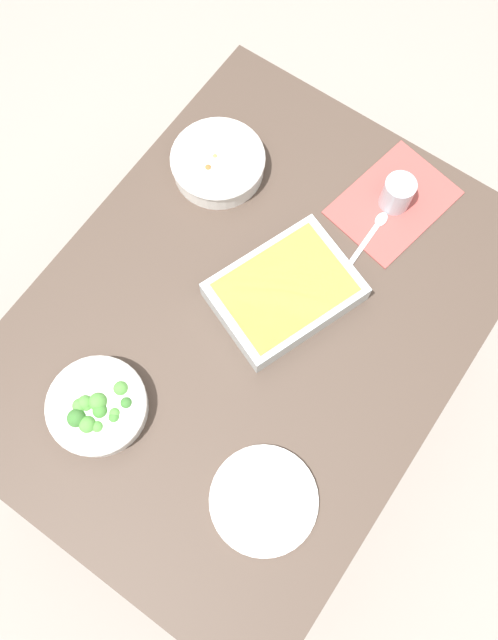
{
  "coord_description": "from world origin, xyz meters",
  "views": [
    {
      "loc": [
        0.36,
        0.25,
        2.06
      ],
      "look_at": [
        0.0,
        0.0,
        0.74
      ],
      "focal_mm": 35.35,
      "sensor_mm": 36.0,
      "label": 1
    }
  ],
  "objects_px": {
    "baking_dish": "(285,291)",
    "spoon_spare": "(372,233)",
    "stew_bowl": "(218,163)",
    "drink_cup": "(397,195)",
    "broccoli_bowl": "(98,407)",
    "spoon_by_stew": "(220,185)",
    "side_plate": "(264,500)",
    "spoon_by_broccoli": "(117,395)"
  },
  "relations": [
    {
      "from": "baking_dish",
      "to": "spoon_spare",
      "type": "height_order",
      "value": "baking_dish"
    },
    {
      "from": "spoon_spare",
      "to": "stew_bowl",
      "type": "bearing_deg",
      "value": -80.45
    },
    {
      "from": "drink_cup",
      "to": "broccoli_bowl",
      "type": "bearing_deg",
      "value": -18.13
    },
    {
      "from": "spoon_by_stew",
      "to": "baking_dish",
      "type": "bearing_deg",
      "value": 62.61
    },
    {
      "from": "side_plate",
      "to": "spoon_by_broccoli",
      "type": "relative_size",
      "value": 1.26
    },
    {
      "from": "spoon_by_stew",
      "to": "spoon_spare",
      "type": "relative_size",
      "value": 0.84
    },
    {
      "from": "broccoli_bowl",
      "to": "spoon_spare",
      "type": "relative_size",
      "value": 1.2
    },
    {
      "from": "spoon_by_stew",
      "to": "drink_cup",
      "type": "bearing_deg",
      "value": 118.55
    },
    {
      "from": "baking_dish",
      "to": "spoon_by_stew",
      "type": "height_order",
      "value": "baking_dish"
    },
    {
      "from": "stew_bowl",
      "to": "spoon_by_broccoli",
      "type": "distance_m",
      "value": 0.59
    },
    {
      "from": "broccoli_bowl",
      "to": "spoon_by_broccoli",
      "type": "xyz_separation_m",
      "value": [
        -0.04,
        0.01,
        -0.03
      ]
    },
    {
      "from": "side_plate",
      "to": "spoon_by_broccoli",
      "type": "bearing_deg",
      "value": -89.71
    },
    {
      "from": "baking_dish",
      "to": "spoon_spare",
      "type": "relative_size",
      "value": 2.05
    },
    {
      "from": "broccoli_bowl",
      "to": "spoon_by_broccoli",
      "type": "relative_size",
      "value": 1.2
    },
    {
      "from": "spoon_by_stew",
      "to": "spoon_by_broccoli",
      "type": "xyz_separation_m",
      "value": [
        0.53,
        0.12,
        0.0
      ]
    },
    {
      "from": "broccoli_bowl",
      "to": "baking_dish",
      "type": "height_order",
      "value": "broccoli_bowl"
    },
    {
      "from": "stew_bowl",
      "to": "spoon_by_stew",
      "type": "bearing_deg",
      "value": 39.62
    },
    {
      "from": "stew_bowl",
      "to": "spoon_spare",
      "type": "relative_size",
      "value": 1.28
    },
    {
      "from": "broccoli_bowl",
      "to": "spoon_spare",
      "type": "bearing_deg",
      "value": 159.46
    },
    {
      "from": "side_plate",
      "to": "spoon_spare",
      "type": "distance_m",
      "value": 0.64
    },
    {
      "from": "stew_bowl",
      "to": "drink_cup",
      "type": "xyz_separation_m",
      "value": [
        -0.16,
        0.39,
        0.01
      ]
    },
    {
      "from": "spoon_by_stew",
      "to": "stew_bowl",
      "type": "bearing_deg",
      "value": -140.38
    },
    {
      "from": "broccoli_bowl",
      "to": "drink_cup",
      "type": "bearing_deg",
      "value": 161.87
    },
    {
      "from": "stew_bowl",
      "to": "side_plate",
      "type": "relative_size",
      "value": 1.01
    },
    {
      "from": "side_plate",
      "to": "spoon_by_broccoli",
      "type": "xyz_separation_m",
      "value": [
        0.0,
        -0.38,
        -0.0
      ]
    },
    {
      "from": "spoon_by_stew",
      "to": "spoon_spare",
      "type": "distance_m",
      "value": 0.37
    },
    {
      "from": "broccoli_bowl",
      "to": "spoon_by_broccoli",
      "type": "distance_m",
      "value": 0.05
    },
    {
      "from": "broccoli_bowl",
      "to": "drink_cup",
      "type": "relative_size",
      "value": 2.46
    },
    {
      "from": "baking_dish",
      "to": "drink_cup",
      "type": "distance_m",
      "value": 0.35
    },
    {
      "from": "broccoli_bowl",
      "to": "side_plate",
      "type": "xyz_separation_m",
      "value": [
        -0.05,
        0.39,
        -0.02
      ]
    },
    {
      "from": "spoon_spare",
      "to": "drink_cup",
      "type": "bearing_deg",
      "value": 179.97
    },
    {
      "from": "side_plate",
      "to": "spoon_by_broccoli",
      "type": "height_order",
      "value": "side_plate"
    },
    {
      "from": "stew_bowl",
      "to": "baking_dish",
      "type": "bearing_deg",
      "value": 59.91
    },
    {
      "from": "drink_cup",
      "to": "spoon_by_stew",
      "type": "relative_size",
      "value": 0.58
    },
    {
      "from": "side_plate",
      "to": "spoon_by_broccoli",
      "type": "distance_m",
      "value": 0.38
    },
    {
      "from": "side_plate",
      "to": "spoon_by_stew",
      "type": "relative_size",
      "value": 1.5
    },
    {
      "from": "broccoli_bowl",
      "to": "spoon_by_stew",
      "type": "distance_m",
      "value": 0.59
    },
    {
      "from": "baking_dish",
      "to": "drink_cup",
      "type": "xyz_separation_m",
      "value": [
        -0.34,
        0.08,
        0.0
      ]
    },
    {
      "from": "stew_bowl",
      "to": "broccoli_bowl",
      "type": "distance_m",
      "value": 0.63
    },
    {
      "from": "stew_bowl",
      "to": "side_plate",
      "type": "distance_m",
      "value": 0.77
    },
    {
      "from": "side_plate",
      "to": "spoon_by_stew",
      "type": "height_order",
      "value": "side_plate"
    },
    {
      "from": "spoon_by_broccoli",
      "to": "spoon_spare",
      "type": "relative_size",
      "value": 1.0
    }
  ]
}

